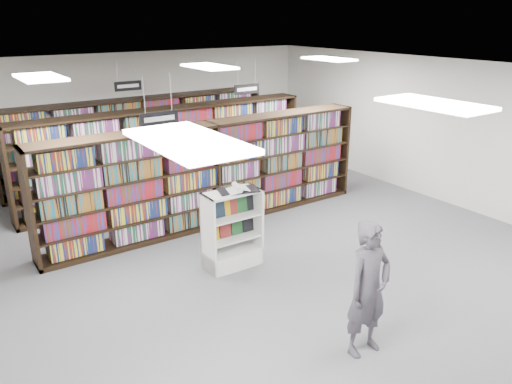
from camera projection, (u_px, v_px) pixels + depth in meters
floor at (270, 259)px, 8.84m from camera, size 12.00×12.00×0.00m
ceiling at (272, 74)px, 7.76m from camera, size 10.00×12.00×0.10m
wall_back at (135, 116)px, 12.96m from camera, size 10.00×0.10×3.20m
wall_right at (455, 134)px, 10.96m from camera, size 0.10×12.00×3.20m
bookshelf_row_near at (212, 174)px, 10.04m from camera, size 7.00×0.60×2.10m
bookshelf_row_mid at (170, 153)px, 11.59m from camera, size 7.00×0.60×2.10m
bookshelf_row_far at (142, 138)px, 12.91m from camera, size 7.00×0.60×2.10m
aisle_sign_left at (159, 117)px, 7.96m from camera, size 0.65×0.02×0.80m
aisle_sign_right at (247, 88)px, 11.11m from camera, size 0.65×0.02×0.80m
aisle_sign_center at (128, 85)px, 11.60m from camera, size 0.65×0.02×0.80m
troffer_front_left at (188, 141)px, 3.85m from camera, size 0.60×1.20×0.04m
troffer_front_center at (434, 104)px, 5.44m from camera, size 0.60×1.20×0.04m
troffer_back_left at (40, 77)px, 7.73m from camera, size 0.60×1.20×0.04m
troffer_back_center at (209, 67)px, 9.33m from camera, size 0.60×1.20×0.04m
troffer_back_right at (329, 59)px, 10.92m from camera, size 0.60×1.20×0.04m
endcap_display at (232, 240)px, 8.48m from camera, size 0.97×0.50×1.35m
open_book at (238, 189)px, 8.18m from camera, size 0.74×0.55×0.13m
shopper at (369, 289)px, 6.14m from camera, size 0.65×0.43×1.78m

